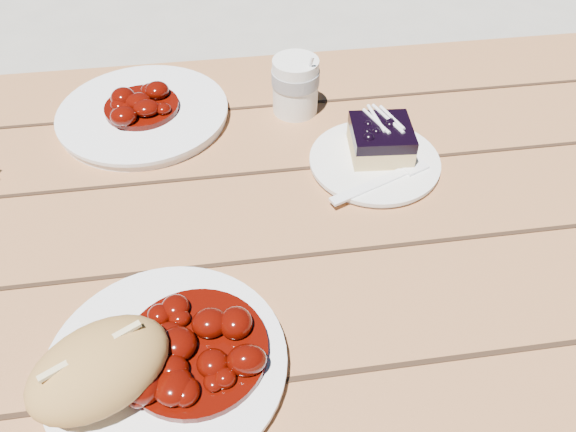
{
  "coord_description": "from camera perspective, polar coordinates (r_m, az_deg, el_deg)",
  "views": [
    {
      "loc": [
        0.05,
        -0.52,
        1.27
      ],
      "look_at": [
        0.11,
        -0.07,
        0.81
      ],
      "focal_mm": 35.0,
      "sensor_mm": 36.0,
      "label": 1
    }
  ],
  "objects": [
    {
      "name": "picnic_table",
      "position": [
        0.86,
        -8.3,
        -7.97
      ],
      "size": [
        2.0,
        1.55,
        0.75
      ],
      "color": "brown",
      "rests_on": "ground"
    },
    {
      "name": "main_plate",
      "position": [
        0.6,
        -12.19,
        -14.61
      ],
      "size": [
        0.24,
        0.24,
        0.02
      ],
      "primitive_type": "cylinder",
      "color": "white",
      "rests_on": "picnic_table"
    },
    {
      "name": "goulash_stew",
      "position": [
        0.58,
        -9.61,
        -12.51
      ],
      "size": [
        0.15,
        0.15,
        0.04
      ],
      "primitive_type": null,
      "color": "#4D0802",
      "rests_on": "main_plate"
    },
    {
      "name": "bread_roll",
      "position": [
        0.56,
        -18.61,
        -14.46
      ],
      "size": [
        0.16,
        0.15,
        0.07
      ],
      "primitive_type": "ellipsoid",
      "rotation": [
        0.0,
        0.0,
        0.5
      ],
      "color": "#B98947",
      "rests_on": "main_plate"
    },
    {
      "name": "dessert_plate",
      "position": [
        0.81,
        8.76,
        5.42
      ],
      "size": [
        0.18,
        0.18,
        0.01
      ],
      "primitive_type": "cylinder",
      "color": "white",
      "rests_on": "picnic_table"
    },
    {
      "name": "blueberry_cake",
      "position": [
        0.81,
        9.41,
        7.7
      ],
      "size": [
        0.09,
        0.09,
        0.05
      ],
      "rotation": [
        0.0,
        0.0,
        -0.08
      ],
      "color": "#E3C37C",
      "rests_on": "dessert_plate"
    },
    {
      "name": "fork_dessert",
      "position": [
        0.76,
        8.39,
        3.09
      ],
      "size": [
        0.16,
        0.08,
        0.0
      ],
      "primitive_type": null,
      "rotation": [
        0.0,
        0.0,
        -1.18
      ],
      "color": "white",
      "rests_on": "dessert_plate"
    },
    {
      "name": "coffee_cup",
      "position": [
        0.89,
        0.76,
        13.07
      ],
      "size": [
        0.07,
        0.07,
        0.09
      ],
      "primitive_type": "cylinder",
      "color": "white",
      "rests_on": "picnic_table"
    },
    {
      "name": "second_plate",
      "position": [
        0.92,
        -14.47,
        9.97
      ],
      "size": [
        0.26,
        0.26,
        0.02
      ],
      "primitive_type": "cylinder",
      "color": "white",
      "rests_on": "picnic_table"
    },
    {
      "name": "second_stew",
      "position": [
        0.9,
        -14.8,
        11.47
      ],
      "size": [
        0.11,
        0.11,
        0.04
      ],
      "primitive_type": null,
      "color": "#4D0802",
      "rests_on": "second_plate"
    }
  ]
}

